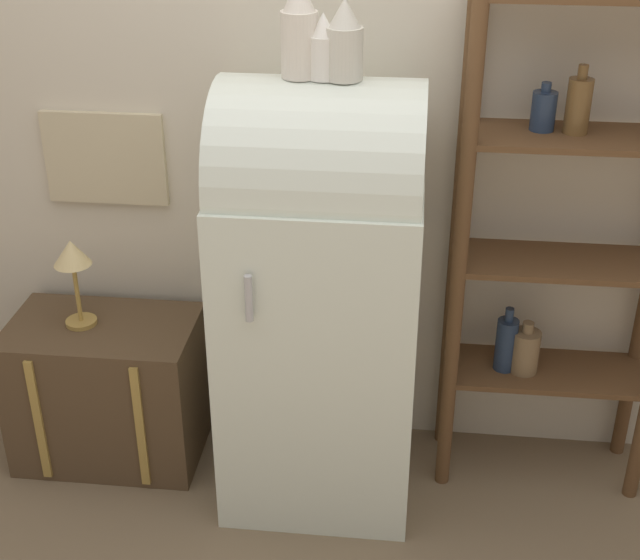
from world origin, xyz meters
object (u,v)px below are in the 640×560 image
object	(u,v)px
refrigerator	(321,291)
vase_center	(323,48)
vase_right	(344,42)
desk_lamp	(73,262)
vase_left	(299,30)
suitcase_trunk	(108,389)

from	to	relation	value
refrigerator	vase_center	world-z (taller)	vase_center
vase_right	desk_lamp	xyz separation A→B (m)	(-0.93, 0.07, -0.79)
vase_center	vase_left	bearing A→B (deg)	169.30
refrigerator	vase_center	bearing A→B (deg)	-23.44
suitcase_trunk	vase_right	size ratio (longest dim) A/B	2.90
refrigerator	vase_right	bearing A→B (deg)	-1.32
suitcase_trunk	vase_center	world-z (taller)	vase_center
vase_right	desk_lamp	distance (m)	1.22
refrigerator	vase_right	world-z (taller)	vase_right
refrigerator	vase_left	size ratio (longest dim) A/B	5.10
vase_left	vase_right	size ratio (longest dim) A/B	1.26
vase_right	vase_center	bearing A→B (deg)	-178.76
vase_center	vase_right	xyz separation A→B (m)	(0.06, 0.00, 0.02)
desk_lamp	refrigerator	bearing A→B (deg)	-4.47
vase_left	vase_right	bearing A→B (deg)	-5.22
vase_left	suitcase_trunk	bearing A→B (deg)	175.95
refrigerator	vase_right	xyz separation A→B (m)	(0.07, -0.00, 0.81)
vase_left	vase_center	size ratio (longest dim) A/B	1.53
suitcase_trunk	vase_left	size ratio (longest dim) A/B	2.30
suitcase_trunk	desk_lamp	bearing A→B (deg)	175.53
refrigerator	desk_lamp	xyz separation A→B (m)	(-0.87, 0.07, 0.02)
suitcase_trunk	vase_center	distance (m)	1.52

